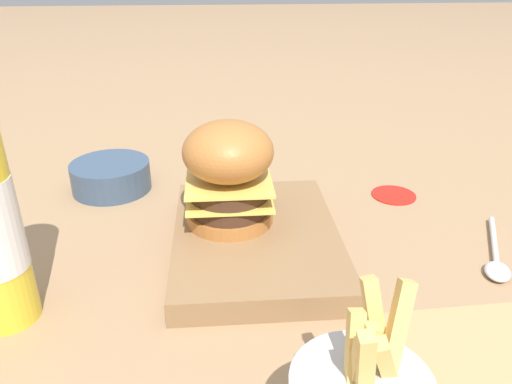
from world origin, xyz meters
name	(u,v)px	position (x,y,z in m)	size (l,w,h in m)	color
ground_plane	(204,272)	(0.00, 0.00, 0.00)	(6.00, 6.00, 0.00)	#9E7A56
serving_board	(256,240)	(-0.04, 0.06, 0.01)	(0.27, 0.20, 0.03)	olive
burger	(229,172)	(-0.07, 0.03, 0.09)	(0.11, 0.11, 0.13)	#AD6B33
side_bowl	(111,175)	(-0.23, -0.14, 0.02)	(0.12, 0.12, 0.04)	#384C66
spoon	(496,261)	(0.01, 0.34, 0.01)	(0.14, 0.08, 0.01)	silver
ketchup_puddle	(394,195)	(-0.17, 0.28, 0.00)	(0.07, 0.07, 0.00)	#B21E14
parchment_square	(488,365)	(0.16, 0.25, 0.00)	(0.16, 0.16, 0.00)	tan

